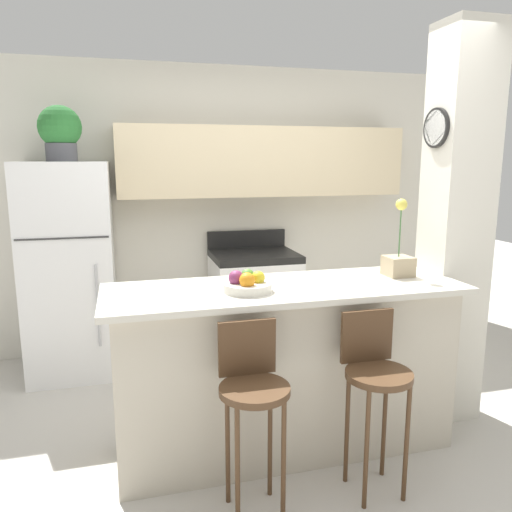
% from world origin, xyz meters
% --- Properties ---
extents(ground_plane, '(14.00, 14.00, 0.00)m').
position_xyz_m(ground_plane, '(0.00, 0.00, 0.00)').
color(ground_plane, beige).
extents(wall_back, '(5.60, 0.38, 2.55)m').
position_xyz_m(wall_back, '(0.14, 1.86, 1.44)').
color(wall_back, silver).
rests_on(wall_back, ground_plane).
extents(pillar_right, '(0.38, 0.32, 2.55)m').
position_xyz_m(pillar_right, '(1.20, 0.13, 1.28)').
color(pillar_right, silver).
rests_on(pillar_right, ground_plane).
extents(counter_bar, '(2.07, 0.68, 1.01)m').
position_xyz_m(counter_bar, '(0.00, 0.00, 0.51)').
color(counter_bar, beige).
rests_on(counter_bar, ground_plane).
extents(refrigerator, '(0.68, 0.72, 1.71)m').
position_xyz_m(refrigerator, '(-1.32, 1.52, 0.85)').
color(refrigerator, white).
rests_on(refrigerator, ground_plane).
extents(stove_range, '(0.74, 0.63, 1.07)m').
position_xyz_m(stove_range, '(0.23, 1.57, 0.46)').
color(stove_range, white).
rests_on(stove_range, ground_plane).
extents(bar_stool_left, '(0.34, 0.34, 0.95)m').
position_xyz_m(bar_stool_left, '(-0.33, -0.49, 0.63)').
color(bar_stool_left, '#4C331E').
rests_on(bar_stool_left, ground_plane).
extents(bar_stool_right, '(0.34, 0.34, 0.95)m').
position_xyz_m(bar_stool_right, '(0.33, -0.49, 0.63)').
color(bar_stool_right, '#4C331E').
rests_on(bar_stool_right, ground_plane).
extents(potted_plant_on_fridge, '(0.32, 0.32, 0.42)m').
position_xyz_m(potted_plant_on_fridge, '(-1.32, 1.52, 1.93)').
color(potted_plant_on_fridge, '#4C4C51').
rests_on(potted_plant_on_fridge, refrigerator).
extents(orchid_vase, '(0.16, 0.16, 0.48)m').
position_xyz_m(orchid_vase, '(0.76, 0.06, 1.11)').
color(orchid_vase, tan).
rests_on(orchid_vase, counter_bar).
extents(fruit_bowl, '(0.27, 0.27, 0.12)m').
position_xyz_m(fruit_bowl, '(-0.25, -0.07, 1.05)').
color(fruit_bowl, silver).
rests_on(fruit_bowl, counter_bar).
extents(trash_bin, '(0.28, 0.28, 0.38)m').
position_xyz_m(trash_bin, '(-0.76, 1.27, 0.19)').
color(trash_bin, '#59595B').
rests_on(trash_bin, ground_plane).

